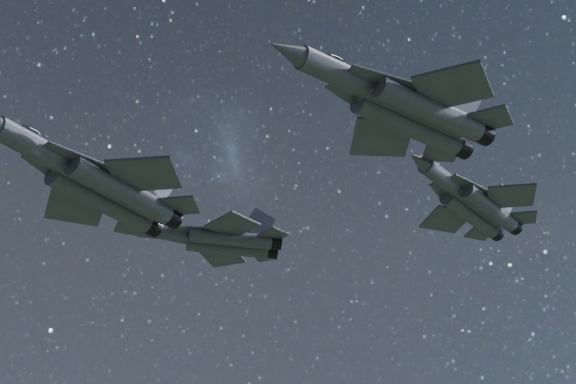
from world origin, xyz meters
TOP-DOWN VIEW (x-y plane):
  - jet_lead at (-11.72, 2.26)m, footprint 19.13×12.89m
  - jet_left at (4.54, 13.27)m, footprint 15.48×10.24m
  - jet_right at (4.97, -12.43)m, footprint 19.80×14.10m
  - jet_slot at (18.13, -5.70)m, footprint 15.95×10.78m

SIDE VIEW (x-z plane):
  - jet_lead at x=-11.72m, z-range 151.59..156.42m
  - jet_slot at x=18.13m, z-range 156.31..160.33m
  - jet_right at x=4.97m, z-range 156.30..161.35m
  - jet_left at x=4.54m, z-range 157.17..161.12m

